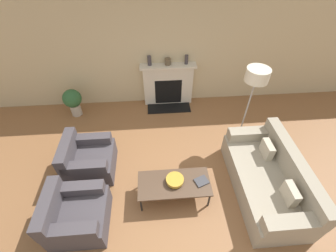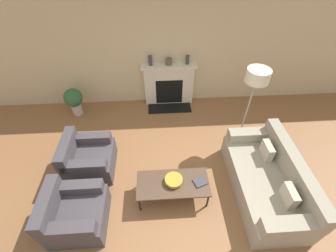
# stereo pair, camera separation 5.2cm
# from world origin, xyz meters

# --- Properties ---
(ground_plane) EXTENTS (18.00, 18.00, 0.00)m
(ground_plane) POSITION_xyz_m (0.00, 0.00, 0.00)
(ground_plane) COLOR brown
(wall_back) EXTENTS (18.00, 0.06, 2.90)m
(wall_back) POSITION_xyz_m (0.00, 3.02, 1.45)
(wall_back) COLOR #C6B289
(wall_back) RESTS_ON ground_plane
(fireplace) EXTENTS (1.32, 0.59, 1.08)m
(fireplace) POSITION_xyz_m (0.25, 2.87, 0.53)
(fireplace) COLOR beige
(fireplace) RESTS_ON ground_plane
(couch) EXTENTS (0.96, 1.95, 0.84)m
(couch) POSITION_xyz_m (1.76, 0.18, 0.31)
(couch) COLOR #9E937F
(couch) RESTS_ON ground_plane
(armchair_near) EXTENTS (0.85, 0.84, 0.76)m
(armchair_near) POSITION_xyz_m (-1.41, -0.20, 0.29)
(armchair_near) COLOR #423D42
(armchair_near) RESTS_ON ground_plane
(armchair_far) EXTENTS (0.85, 0.84, 0.76)m
(armchair_far) POSITION_xyz_m (-1.41, 0.86, 0.29)
(armchair_far) COLOR #423D42
(armchair_far) RESTS_ON ground_plane
(coffee_table) EXTENTS (1.20, 0.56, 0.39)m
(coffee_table) POSITION_xyz_m (0.13, 0.17, 0.36)
(coffee_table) COLOR #4C3828
(coffee_table) RESTS_ON ground_plane
(bowl) EXTENTS (0.30, 0.30, 0.08)m
(bowl) POSITION_xyz_m (0.15, 0.19, 0.44)
(bowl) COLOR #BC8E2D
(bowl) RESTS_ON coffee_table
(book) EXTENTS (0.26, 0.24, 0.02)m
(book) POSITION_xyz_m (0.59, 0.16, 0.40)
(book) COLOR #38383D
(book) RESTS_ON coffee_table
(floor_lamp) EXTENTS (0.41, 0.41, 1.75)m
(floor_lamp) POSITION_xyz_m (1.65, 1.38, 1.51)
(floor_lamp) COLOR gray
(floor_lamp) RESTS_ON ground_plane
(mantel_vase_left) EXTENTS (0.09, 0.09, 0.23)m
(mantel_vase_left) POSITION_xyz_m (-0.18, 2.89, 1.19)
(mantel_vase_left) COLOR #3D383D
(mantel_vase_left) RESTS_ON fireplace
(mantel_vase_center_left) EXTENTS (0.14, 0.14, 0.15)m
(mantel_vase_center_left) POSITION_xyz_m (0.24, 2.89, 1.15)
(mantel_vase_center_left) COLOR brown
(mantel_vase_center_left) RESTS_ON fireplace
(mantel_vase_center_right) EXTENTS (0.08, 0.08, 0.21)m
(mantel_vase_center_right) POSITION_xyz_m (0.67, 2.89, 1.18)
(mantel_vase_center_right) COLOR #3D383D
(mantel_vase_center_right) RESTS_ON fireplace
(potted_plant) EXTENTS (0.43, 0.43, 0.70)m
(potted_plant) POSITION_xyz_m (-2.04, 2.55, 0.42)
(potted_plant) COLOR #B2A899
(potted_plant) RESTS_ON ground_plane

